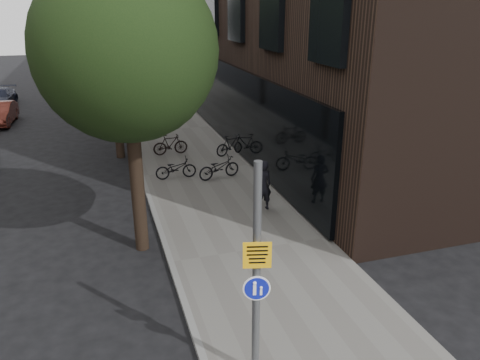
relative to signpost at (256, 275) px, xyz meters
name	(u,v)px	position (x,y,z in m)	size (l,w,h in m)	color
ground	(295,332)	(1.19, 0.94, -2.15)	(120.00, 120.00, 0.00)	black
sidewalk	(199,171)	(1.44, 10.94, -2.09)	(4.50, 60.00, 0.12)	#63615B
curb_edge	(142,177)	(-0.81, 10.94, -2.08)	(0.15, 60.00, 0.13)	slate
street_tree_near	(129,58)	(-1.34, 5.58, 2.96)	(4.40, 4.40, 7.50)	black
street_tree_mid	(111,35)	(-1.34, 14.08, 2.96)	(5.00, 5.00, 7.80)	black
street_tree_far	(103,25)	(-1.34, 23.08, 2.96)	(5.00, 5.00, 7.80)	black
signpost	(256,275)	(0.00, 0.00, 0.00)	(0.46, 0.14, 4.02)	#595B5E
pedestrian	(263,185)	(2.54, 6.64, -1.20)	(0.60, 0.40, 1.65)	black
parked_bike_facade_near	(219,167)	(1.95, 9.79, -1.60)	(0.57, 1.65, 0.87)	black
parked_bike_facade_far	(231,145)	(3.19, 12.44, -1.58)	(0.42, 1.48, 0.89)	black
parked_bike_curb_near	(176,168)	(0.40, 10.27, -1.63)	(0.53, 1.53, 0.80)	black
parked_bike_curb_far	(170,144)	(0.70, 13.30, -1.58)	(0.42, 1.50, 0.90)	black
parked_car_mid	(0,113)	(-7.30, 21.99, -1.55)	(1.26, 3.62, 1.19)	maroon
parked_car_far	(0,97)	(-8.12, 27.37, -1.60)	(1.55, 3.81, 1.11)	black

